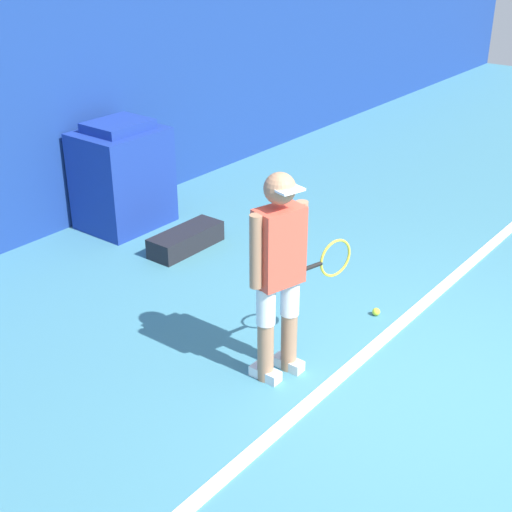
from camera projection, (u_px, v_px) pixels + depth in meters
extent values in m
plane|color=teal|center=(456.00, 396.00, 5.09)|extent=(24.00, 24.00, 0.00)
cube|color=navy|center=(31.00, 92.00, 7.00)|extent=(24.00, 0.10, 3.03)
cube|color=white|center=(362.00, 357.00, 5.52)|extent=(21.60, 0.10, 0.01)
cylinder|color=#A37556|center=(266.00, 351.00, 5.18)|extent=(0.12, 0.12, 0.48)
cylinder|color=white|center=(266.00, 305.00, 5.01)|extent=(0.14, 0.14, 0.29)
cube|color=white|center=(265.00, 374.00, 5.27)|extent=(0.10, 0.24, 0.08)
cylinder|color=#A37556|center=(289.00, 341.00, 5.30)|extent=(0.12, 0.12, 0.48)
cylinder|color=white|center=(290.00, 296.00, 5.13)|extent=(0.14, 0.14, 0.29)
cube|color=white|center=(288.00, 363.00, 5.39)|extent=(0.10, 0.24, 0.08)
cube|color=#E54C38|center=(279.00, 246.00, 4.88)|extent=(0.38, 0.28, 0.57)
sphere|color=#A37556|center=(280.00, 188.00, 4.70)|extent=(0.22, 0.22, 0.22)
cube|color=white|center=(289.00, 190.00, 4.62)|extent=(0.20, 0.16, 0.02)
cylinder|color=#A37556|center=(256.00, 252.00, 4.77)|extent=(0.09, 0.09, 0.53)
cylinder|color=#A37556|center=(301.00, 237.00, 4.98)|extent=(0.09, 0.09, 0.53)
cylinder|color=black|center=(311.00, 267.00, 5.15)|extent=(0.21, 0.08, 0.03)
torus|color=yellow|center=(335.00, 258.00, 5.29)|extent=(0.30, 0.10, 0.30)
sphere|color=#D1E533|center=(376.00, 312.00, 6.09)|extent=(0.07, 0.07, 0.07)
cube|color=navy|center=(123.00, 179.00, 7.65)|extent=(0.90, 0.73, 1.06)
cube|color=navy|center=(118.00, 126.00, 7.39)|extent=(0.63, 0.51, 0.10)
cube|color=black|center=(186.00, 240.00, 7.25)|extent=(0.83, 0.31, 0.21)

